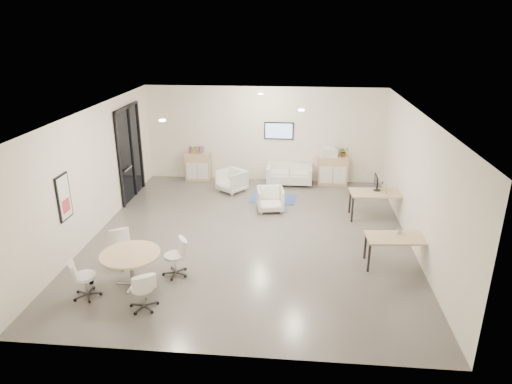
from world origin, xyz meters
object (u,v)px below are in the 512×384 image
at_px(sideboard_left, 198,167).
at_px(desk_front, 398,240).
at_px(armchair_left, 232,180).
at_px(round_table, 130,257).
at_px(loveseat, 289,175).
at_px(armchair_right, 270,198).
at_px(sideboard_right, 333,170).
at_px(desk_rear, 377,195).

height_order(sideboard_left, desk_front, sideboard_left).
relative_size(armchair_left, round_table, 0.64).
bearing_deg(round_table, desk_front, 13.20).
bearing_deg(desk_front, loveseat, 110.60).
relative_size(armchair_right, round_table, 0.62).
xyz_separation_m(sideboard_left, round_table, (0.04, -6.80, 0.18)).
bearing_deg(sideboard_right, loveseat, -175.21).
height_order(sideboard_right, armchair_left, sideboard_right).
xyz_separation_m(sideboard_left, loveseat, (3.15, -0.14, -0.17)).
bearing_deg(sideboard_right, desk_rear, -69.62).
bearing_deg(loveseat, desk_front, -64.17).
distance_m(sideboard_left, sideboard_right, 4.59).
height_order(sideboard_right, desk_front, sideboard_right).
bearing_deg(round_table, loveseat, 65.01).
distance_m(sideboard_left, armchair_right, 3.65).
distance_m(armchair_right, desk_rear, 3.01).
relative_size(sideboard_left, armchair_left, 1.22).
bearing_deg(desk_rear, round_table, -148.24).
xyz_separation_m(armchair_left, desk_front, (4.36, -4.45, 0.26)).
bearing_deg(armchair_right, armchair_left, 123.03).
relative_size(loveseat, desk_front, 1.05).
xyz_separation_m(sideboard_right, armchair_left, (-3.29, -1.01, -0.09)).
bearing_deg(armchair_right, loveseat, 68.96).
bearing_deg(round_table, sideboard_left, 90.37).
bearing_deg(round_table, armchair_right, 58.70).
relative_size(sideboard_right, armchair_right, 1.28).
distance_m(armchair_left, armchair_right, 2.00).
xyz_separation_m(loveseat, armchair_left, (-1.84, -0.89, 0.09)).
xyz_separation_m(sideboard_right, loveseat, (-1.45, -0.12, -0.18)).
xyz_separation_m(sideboard_left, desk_front, (5.67, -5.48, 0.17)).
xyz_separation_m(sideboard_right, round_table, (-4.55, -6.78, 0.18)).
bearing_deg(desk_front, armchair_right, 130.77).
distance_m(loveseat, desk_front, 5.92).
height_order(loveseat, round_table, round_table).
height_order(sideboard_left, round_table, sideboard_left).
relative_size(sideboard_left, loveseat, 0.63).
relative_size(loveseat, round_table, 1.23).
relative_size(loveseat, armchair_right, 2.00).
bearing_deg(armchair_right, desk_rear, -14.90).
bearing_deg(desk_rear, armchair_right, 170.51).
distance_m(loveseat, armchair_right, 2.42).
height_order(loveseat, armchair_left, armchair_left).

